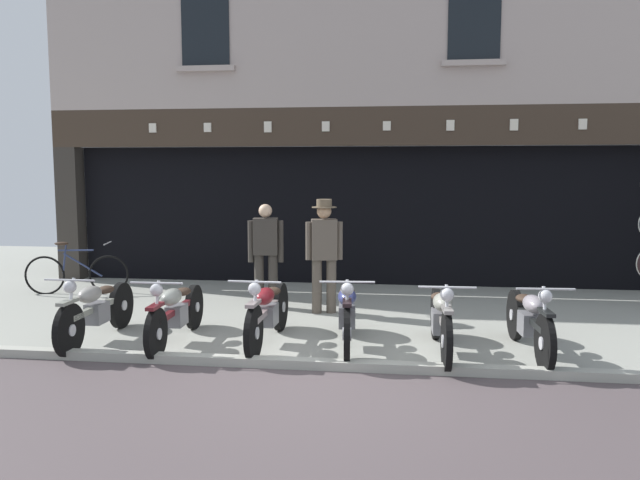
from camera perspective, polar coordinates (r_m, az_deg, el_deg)
name	(u,v)px	position (r m, az deg, el deg)	size (l,w,h in m)	color
ground	(309,408)	(6.09, -0.99, -14.92)	(23.81, 22.00, 0.18)	#96978D
shop_facade	(364,191)	(13.64, 3.94, 4.44)	(12.11, 4.42, 6.32)	black
motorcycle_far_left	(96,309)	(8.51, -19.52, -5.87)	(0.62, 2.00, 0.91)	black
motorcycle_left	(176,311)	(8.15, -12.86, -6.26)	(0.62, 2.04, 0.90)	black
motorcycle_center_left	(268,311)	(7.92, -4.73, -6.40)	(0.62, 2.04, 0.91)	black
motorcycle_center	(347,312)	(7.77, 2.45, -6.54)	(0.62, 2.01, 0.93)	black
motorcycle_center_right	(441,318)	(7.64, 10.84, -6.92)	(0.62, 2.02, 0.93)	black
motorcycle_right	(530,320)	(7.86, 18.35, -6.82)	(0.62, 1.98, 0.92)	black
salesman_left	(266,250)	(9.98, -4.91, -0.95)	(0.56, 0.27, 1.63)	#38332D
shopkeeper_center	(324,249)	(9.52, 0.37, -0.86)	(0.55, 0.37, 1.73)	brown
advert_board_near	(249,201)	(12.37, -6.45, 3.51)	(0.73, 0.03, 1.01)	silver
advert_board_far	(186,195)	(12.72, -11.98, 3.98)	(0.64, 0.03, 1.02)	silver
leaning_bicycle	(76,273)	(11.91, -21.09, -2.77)	(1.75, 0.57, 0.93)	black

